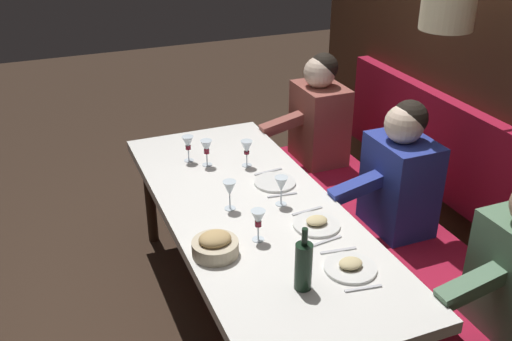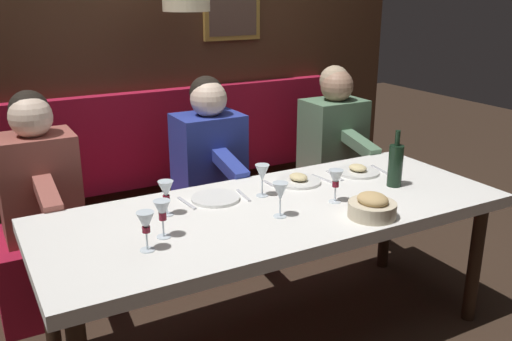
% 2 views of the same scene
% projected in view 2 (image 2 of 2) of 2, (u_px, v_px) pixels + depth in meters
% --- Properties ---
extents(ground_plane, '(12.00, 12.00, 0.00)m').
position_uv_depth(ground_plane, '(275.00, 339.00, 2.89)').
color(ground_plane, '#332319').
extents(dining_table, '(0.90, 2.26, 0.74)m').
position_uv_depth(dining_table, '(277.00, 219.00, 2.68)').
color(dining_table, silver).
rests_on(dining_table, ground_plane).
extents(banquette_bench, '(0.52, 2.46, 0.45)m').
position_uv_depth(banquette_bench, '(204.00, 236.00, 3.56)').
color(banquette_bench, maroon).
rests_on(banquette_bench, ground_plane).
extents(back_wall_panel, '(0.59, 3.66, 2.90)m').
position_uv_depth(back_wall_panel, '(164.00, 46.00, 3.68)').
color(back_wall_panel, '#422819').
rests_on(back_wall_panel, ground_plane).
extents(diner_nearest, '(0.60, 0.40, 0.79)m').
position_uv_depth(diner_nearest, '(334.00, 128.00, 3.82)').
color(diner_nearest, '#567A5B').
rests_on(diner_nearest, banquette_bench).
extents(diner_near, '(0.60, 0.40, 0.79)m').
position_uv_depth(diner_near, '(209.00, 146.00, 3.39)').
color(diner_near, '#283893').
rests_on(diner_near, banquette_bench).
extents(diner_middle, '(0.60, 0.40, 0.79)m').
position_uv_depth(diner_middle, '(37.00, 171.00, 2.93)').
color(diner_middle, '#934C42').
rests_on(diner_middle, banquette_bench).
extents(place_setting_0, '(0.24, 0.32, 0.01)m').
position_uv_depth(place_setting_0, '(216.00, 198.00, 2.74)').
color(place_setting_0, silver).
rests_on(place_setting_0, dining_table).
extents(place_setting_1, '(0.24, 0.32, 0.05)m').
position_uv_depth(place_setting_1, '(298.00, 180.00, 2.97)').
color(place_setting_1, silver).
rests_on(place_setting_1, dining_table).
extents(place_setting_2, '(0.24, 0.33, 0.05)m').
position_uv_depth(place_setting_2, '(358.00, 171.00, 3.13)').
color(place_setting_2, silver).
rests_on(place_setting_2, dining_table).
extents(wine_glass_0, '(0.07, 0.07, 0.16)m').
position_uv_depth(wine_glass_0, '(166.00, 191.00, 2.52)').
color(wine_glass_0, silver).
rests_on(wine_glass_0, dining_table).
extents(wine_glass_1, '(0.07, 0.07, 0.16)m').
position_uv_depth(wine_glass_1, '(262.00, 174.00, 2.75)').
color(wine_glass_1, silver).
rests_on(wine_glass_1, dining_table).
extents(wine_glass_2, '(0.07, 0.07, 0.16)m').
position_uv_depth(wine_glass_2, '(162.00, 212.00, 2.30)').
color(wine_glass_2, silver).
rests_on(wine_glass_2, dining_table).
extents(wine_glass_3, '(0.07, 0.07, 0.16)m').
position_uv_depth(wine_glass_3, '(146.00, 224.00, 2.18)').
color(wine_glass_3, silver).
rests_on(wine_glass_3, dining_table).
extents(wine_glass_4, '(0.07, 0.07, 0.16)m').
position_uv_depth(wine_glass_4, '(336.00, 180.00, 2.68)').
color(wine_glass_4, silver).
rests_on(wine_glass_4, dining_table).
extents(wine_glass_5, '(0.07, 0.07, 0.16)m').
position_uv_depth(wine_glass_5, '(280.00, 193.00, 2.50)').
color(wine_glass_5, silver).
rests_on(wine_glass_5, dining_table).
extents(wine_bottle, '(0.08, 0.08, 0.30)m').
position_uv_depth(wine_bottle, '(395.00, 165.00, 2.90)').
color(wine_bottle, black).
rests_on(wine_bottle, dining_table).
extents(bread_bowl, '(0.22, 0.22, 0.12)m').
position_uv_depth(bread_bowl, '(372.00, 207.00, 2.52)').
color(bread_bowl, beige).
rests_on(bread_bowl, dining_table).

